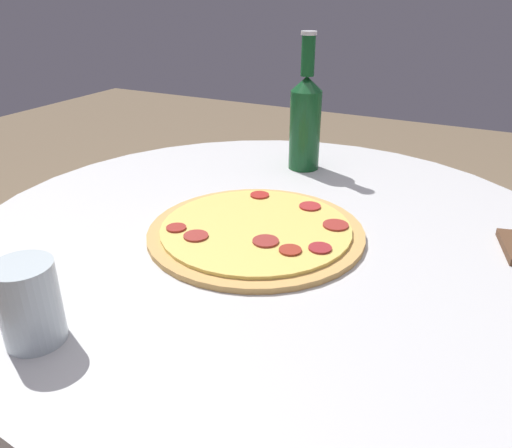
{
  "coord_description": "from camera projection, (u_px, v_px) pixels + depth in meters",
  "views": [
    {
      "loc": [
        0.34,
        -0.72,
        1.16
      ],
      "look_at": [
        -0.01,
        -0.04,
        0.79
      ],
      "focal_mm": 35.0,
      "sensor_mm": 36.0,
      "label": 1
    }
  ],
  "objects": [
    {
      "name": "table",
      "position": [
        269.0,
        312.0,
        0.97
      ],
      "size": [
        1.07,
        1.07,
        0.77
      ],
      "color": "silver",
      "rests_on": "ground_plane"
    },
    {
      "name": "pizza",
      "position": [
        256.0,
        230.0,
        0.86
      ],
      "size": [
        0.37,
        0.37,
        0.02
      ],
      "color": "tan",
      "rests_on": "table"
    },
    {
      "name": "beer_bottle",
      "position": [
        305.0,
        119.0,
        1.12
      ],
      "size": [
        0.07,
        0.07,
        0.3
      ],
      "color": "#144C23",
      "rests_on": "table"
    },
    {
      "name": "drinking_glass",
      "position": [
        29.0,
        303.0,
        0.58
      ],
      "size": [
        0.07,
        0.07,
        0.1
      ],
      "color": "silver",
      "rests_on": "table"
    }
  ]
}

